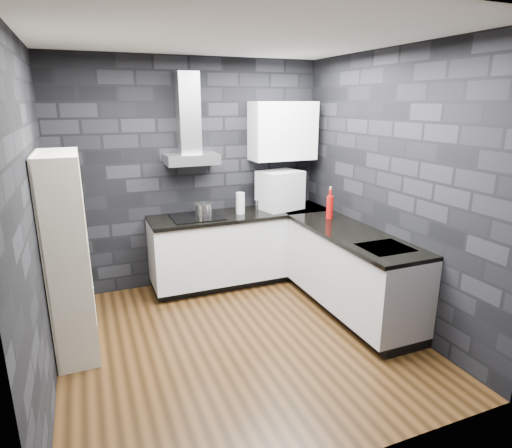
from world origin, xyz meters
TOP-DOWN VIEW (x-y plane):
  - ground at (0.00, 0.00)m, footprint 3.20×3.20m
  - ceiling at (0.00, 0.00)m, footprint 3.20×3.20m
  - wall_back at (0.00, 1.62)m, footprint 3.20×0.05m
  - wall_front at (0.00, -1.62)m, footprint 3.20×0.05m
  - wall_left at (-1.62, 0.00)m, footprint 0.05×3.20m
  - wall_right at (1.62, 0.00)m, footprint 0.05×3.20m
  - toekick_back at (0.50, 1.34)m, footprint 2.18×0.50m
  - toekick_right at (1.34, 0.10)m, footprint 0.50×1.78m
  - counter_back_cab at (0.50, 1.30)m, footprint 2.20×0.60m
  - counter_right_cab at (1.30, 0.10)m, footprint 0.60×1.80m
  - counter_back_top at (0.50, 1.29)m, footprint 2.20×0.62m
  - counter_right_top at (1.29, 0.10)m, footprint 0.62×1.80m
  - counter_corner_top at (1.30, 1.30)m, footprint 0.62×0.62m
  - hood_body at (-0.05, 1.43)m, footprint 0.60×0.34m
  - hood_chimney at (-0.05, 1.50)m, footprint 0.24×0.20m
  - upper_cabinet at (1.10, 1.43)m, footprint 0.80×0.35m
  - cooktop at (-0.05, 1.30)m, footprint 0.58×0.50m
  - sink_rim at (1.30, -0.40)m, footprint 0.44×0.40m
  - pot at (0.04, 1.34)m, footprint 0.25×0.25m
  - glass_vase at (0.48, 1.27)m, footprint 0.14×0.14m
  - storage_jar at (0.50, 1.37)m, footprint 0.09×0.09m
  - utensil_crock at (0.77, 1.41)m, footprint 0.11×0.11m
  - appliance_garage at (1.03, 1.32)m, footprint 0.58×0.50m
  - red_bottle at (1.36, 0.68)m, footprint 0.08×0.08m
  - bookshelf at (-1.42, 0.44)m, footprint 0.40×0.82m
  - fruit_bowl at (-1.42, 0.36)m, footprint 0.25×0.25m
  - book_red at (-1.43, 0.62)m, footprint 0.15×0.04m
  - book_second at (-1.43, 0.58)m, footprint 0.16×0.07m

SIDE VIEW (x-z plane):
  - ground at x=0.00m, z-range 0.00..0.00m
  - toekick_back at x=0.50m, z-range 0.00..0.10m
  - toekick_right at x=1.34m, z-range 0.00..0.10m
  - counter_back_cab at x=0.50m, z-range 0.10..0.86m
  - counter_right_cab at x=1.30m, z-range 0.10..0.86m
  - book_red at x=-1.43m, z-range 0.47..0.67m
  - book_second at x=-1.43m, z-range 0.48..0.70m
  - counter_back_top at x=0.50m, z-range 0.86..0.90m
  - counter_right_top at x=1.29m, z-range 0.86..0.90m
  - counter_corner_top at x=1.30m, z-range 0.86..0.90m
  - sink_rim at x=1.30m, z-range 0.89..0.90m
  - bookshelf at x=-1.42m, z-range 0.00..1.80m
  - cooktop at x=-0.05m, z-range 0.90..0.91m
  - fruit_bowl at x=-1.42m, z-range 0.91..0.96m
  - storage_jar at x=0.50m, z-range 0.90..1.01m
  - utensil_crock at x=0.77m, z-range 0.90..1.02m
  - pot at x=0.04m, z-range 0.91..1.03m
  - glass_vase at x=0.48m, z-range 0.90..1.16m
  - red_bottle at x=1.36m, z-range 0.90..1.16m
  - appliance_garage at x=1.03m, z-range 0.88..1.37m
  - wall_back at x=0.00m, z-range 0.00..2.70m
  - wall_front at x=0.00m, z-range 0.00..2.70m
  - wall_left at x=-1.62m, z-range 0.00..2.70m
  - wall_right at x=1.62m, z-range 0.00..2.70m
  - hood_body at x=-0.05m, z-range 1.50..1.62m
  - upper_cabinet at x=1.10m, z-range 1.50..2.20m
  - hood_chimney at x=-0.05m, z-range 1.62..2.52m
  - ceiling at x=0.00m, z-range 2.70..2.70m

